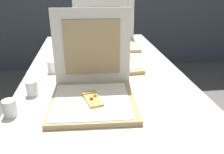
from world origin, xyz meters
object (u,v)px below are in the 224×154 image
Objects in this scene: cup_white_near_left at (10,108)px; cup_white_near_center at (32,88)px; table at (105,84)px; cup_white_mid at (52,67)px; pizza_box_back at (114,39)px; pizza_box_middle at (106,56)px; pizza_box_front at (93,89)px; cup_white_far at (67,54)px.

cup_white_near_left and cup_white_near_center have the same top height.
cup_white_mid is at bearing 161.97° from table.
cup_white_mid is at bearing -125.79° from pizza_box_back.
table is 0.24m from pizza_box_middle.
cup_white_near_left is (-0.55, -1.03, -0.02)m from pizza_box_back.
pizza_box_back is (0.22, 0.94, 0.00)m from pizza_box_front.
table is 0.56m from cup_white_near_left.
pizza_box_front is 0.30m from cup_white_near_center.
pizza_box_middle reaches higher than cup_white_near_center.
pizza_box_back is at bearing 79.41° from pizza_box_front.
cup_white_near_center is at bearing 74.01° from cup_white_near_left.
pizza_box_back reaches higher than table.
pizza_box_back is 1.17m from cup_white_near_left.
cup_white_near_left is at bearing -116.13° from pizza_box_back.
cup_white_far is at bearing 123.25° from table.
cup_white_mid is at bearing -105.79° from cup_white_far.
cup_white_near_center is at bearing 165.76° from pizza_box_front.
pizza_box_middle is 0.35m from cup_white_mid.
cup_white_far is (-0.37, -0.31, -0.02)m from pizza_box_back.
cup_white_near_center is at bearing -152.77° from table.
cup_white_mid is 1.00× the size of cup_white_near_left.
cup_white_near_left and cup_white_far have the same top height.
table is 29.52× the size of cup_white_near_left.
pizza_box_front is 5.58× the size of cup_white_near_left.
cup_white_mid is (-0.33, -0.11, -0.02)m from pizza_box_middle.
pizza_box_front is 0.35m from cup_white_near_left.
cup_white_near_center is at bearing -103.98° from cup_white_far.
cup_white_far is at bearing 74.21° from cup_white_mid.
table is at bearing 27.23° from cup_white_near_center.
cup_white_far is (-0.26, 0.14, -0.02)m from pizza_box_middle.
pizza_box_front is at bearing -76.49° from cup_white_far.
cup_white_near_left is (-0.42, -0.37, 0.08)m from table.
pizza_box_back reaches higher than cup_white_mid.
pizza_box_front reaches higher than cup_white_near_center.
pizza_box_front reaches higher than pizza_box_middle.
pizza_box_middle is at bearing 52.67° from cup_white_near_left.
pizza_box_front is at bearing -100.95° from pizza_box_back.
table is at bearing 41.49° from cup_white_near_left.
pizza_box_back is at bearing 52.15° from cup_white_mid.
cup_white_mid reaches higher than table.
pizza_box_middle is at bearing -101.61° from pizza_box_back.
cup_white_far is at bearing 75.52° from cup_white_near_left.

